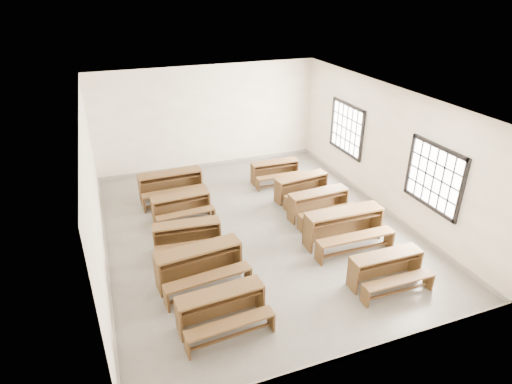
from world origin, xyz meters
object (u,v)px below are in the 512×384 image
object	(u,v)px
desk_set_1	(200,263)
desk_set_2	(187,235)
desk_set_0	(222,307)
desk_set_7	(319,202)
desk_set_8	(302,186)
desk_set_9	(275,170)
desk_set_5	(386,267)
desk_set_6	(345,225)
desk_set_4	(171,184)
desk_set_3	(182,205)

from	to	relation	value
desk_set_1	desk_set_2	xyz separation A→B (m)	(0.01, 1.21, -0.06)
desk_set_0	desk_set_7	xyz separation A→B (m)	(3.38, 2.82, 0.01)
desk_set_8	desk_set_9	size ratio (longest dim) A/B	1.10
desk_set_5	desk_set_7	distance (m)	2.85
desk_set_8	desk_set_1	bearing A→B (deg)	-150.02
desk_set_6	desk_set_4	bearing A→B (deg)	132.82
desk_set_1	desk_set_4	size ratio (longest dim) A/B	1.03
desk_set_0	desk_set_4	xyz separation A→B (m)	(0.07, 5.15, 0.04)
desk_set_0	desk_set_6	xyz separation A→B (m)	(3.34, 1.54, 0.07)
desk_set_9	desk_set_5	bearing A→B (deg)	-86.64
desk_set_3	desk_set_4	distance (m)	1.23
desk_set_2	desk_set_9	xyz separation A→B (m)	(3.22, 2.66, -0.02)
desk_set_7	desk_set_3	bearing A→B (deg)	158.31
desk_set_5	desk_set_9	xyz separation A→B (m)	(-0.19, 5.19, -0.02)
desk_set_4	desk_set_9	distance (m)	3.09
desk_set_3	desk_set_4	size ratio (longest dim) A/B	0.86
desk_set_0	desk_set_1	distance (m)	1.31
desk_set_1	desk_set_5	world-z (taller)	desk_set_1
desk_set_5	desk_set_6	bearing A→B (deg)	91.11
desk_set_6	desk_set_9	distance (m)	3.63
desk_set_5	desk_set_8	xyz separation A→B (m)	(0.06, 3.90, 0.00)
desk_set_1	desk_set_7	bearing A→B (deg)	17.84
desk_set_6	desk_set_9	world-z (taller)	desk_set_6
desk_set_4	desk_set_5	xyz separation A→B (m)	(3.28, -5.18, -0.06)
desk_set_0	desk_set_6	distance (m)	3.68
desk_set_5	desk_set_0	bearing A→B (deg)	-179.72
desk_set_9	desk_set_7	bearing A→B (deg)	-83.45
desk_set_0	desk_set_8	xyz separation A→B (m)	(3.42, 3.88, -0.01)
desk_set_0	desk_set_2	xyz separation A→B (m)	(-0.06, 2.51, -0.02)
desk_set_4	desk_set_9	bearing A→B (deg)	-1.27
desk_set_1	desk_set_9	xyz separation A→B (m)	(3.22, 3.86, -0.08)
desk_set_9	desk_set_8	bearing A→B (deg)	-77.55
desk_set_4	desk_set_5	bearing A→B (deg)	-59.16
desk_set_0	desk_set_6	bearing A→B (deg)	21.05
desk_set_5	desk_set_2	bearing A→B (deg)	144.08
desk_set_3	desk_set_8	distance (m)	3.31
desk_set_1	desk_set_7	world-z (taller)	desk_set_1
desk_set_6	desk_set_8	bearing A→B (deg)	88.80
desk_set_1	desk_set_9	bearing A→B (deg)	44.23
desk_set_2	desk_set_4	xyz separation A→B (m)	(0.13, 2.64, 0.06)
desk_set_1	desk_set_9	size ratio (longest dim) A/B	1.25
desk_set_3	desk_set_9	size ratio (longest dim) A/B	1.04
desk_set_2	desk_set_1	bearing A→B (deg)	-84.70
desk_set_1	desk_set_9	distance (m)	5.03
desk_set_4	desk_set_6	bearing A→B (deg)	-49.35
desk_set_4	desk_set_6	distance (m)	4.87
desk_set_5	desk_set_8	world-z (taller)	desk_set_8
desk_set_9	desk_set_1	bearing A→B (deg)	-128.59
desk_set_6	desk_set_7	xyz separation A→B (m)	(0.04, 1.28, -0.07)
desk_set_3	desk_set_1	bearing A→B (deg)	-96.96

